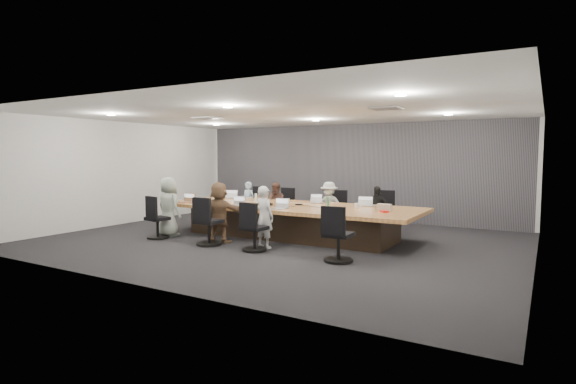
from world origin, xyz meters
The scene contains 41 objects.
floor centered at (0.00, 0.00, 0.00)m, with size 10.00×8.00×0.00m, color black.
ceiling centered at (0.00, 0.00, 2.80)m, with size 10.00×8.00×0.00m, color white.
wall_back centered at (0.00, 4.00, 1.40)m, with size 10.00×2.80×0.00m, color silver.
wall_front centered at (0.00, -4.00, 1.40)m, with size 10.00×2.80×0.00m, color silver.
wall_left centered at (-5.00, 0.00, 1.40)m, with size 8.00×2.80×0.00m, color silver.
wall_right centered at (5.00, 0.00, 1.40)m, with size 8.00×2.80×0.00m, color silver.
curtain centered at (0.00, 3.92, 1.40)m, with size 9.80×0.04×2.80m, color #53525B.
conference_table centered at (0.00, 0.50, 0.40)m, with size 6.00×2.20×0.74m.
chair_0 centered at (-2.14, 2.20, 0.38)m, with size 0.52×0.52×0.77m, color black, non-canonical shape.
chair_1 centered at (-1.19, 2.20, 0.38)m, with size 0.51×0.51×0.76m, color black, non-canonical shape.
chair_2 centered at (0.36, 2.20, 0.38)m, with size 0.51×0.51×0.76m, color black, non-canonical shape.
chair_3 centered at (1.60, 2.20, 0.42)m, with size 0.56×0.56×0.84m, color black, non-canonical shape.
chair_4 centered at (-2.49, -1.20, 0.38)m, with size 0.52×0.52×0.76m, color black, non-canonical shape.
chair_5 centered at (-0.99, -1.20, 0.42)m, with size 0.56×0.56×0.83m, color black, non-canonical shape.
chair_6 centered at (0.16, -1.20, 0.38)m, with size 0.51×0.51×0.76m, color black, non-canonical shape.
chair_7 centered at (1.96, -1.20, 0.41)m, with size 0.55×0.55×0.81m, color black, non-canonical shape.
person_0 centered at (-2.14, 1.85, 0.57)m, with size 0.42×0.27×1.15m, color #A6C5DB.
laptop_0 centered at (-2.14, 1.30, 0.75)m, with size 0.35×0.24×0.02m, color #B2B2B7.
person_1 centered at (-1.19, 1.85, 0.58)m, with size 0.56×0.44×1.16m, color brown.
laptop_1 centered at (-1.19, 1.30, 0.75)m, with size 0.33×0.23×0.02m, color #8C6647.
person_2 centered at (0.36, 1.85, 0.61)m, with size 0.79×0.45×1.22m, color #ABB0AB.
laptop_2 centered at (0.36, 1.30, 0.75)m, with size 0.29×0.20×0.02m, color #B2B2B7.
person_3 centered at (1.60, 1.85, 0.58)m, with size 0.68×0.28×1.15m, color black.
laptop_3 centered at (1.60, 1.30, 0.75)m, with size 0.33×0.23×0.02m, color #B2B2B7.
person_4 centered at (-2.49, -0.85, 0.69)m, with size 0.68×0.44×1.38m, color #909C91.
laptop_4 centered at (-2.49, -0.30, 0.75)m, with size 0.34×0.23×0.02m, color #8C6647.
person_5 centered at (-0.99, -0.85, 0.66)m, with size 1.22×0.39×1.32m, color brown.
laptop_5 centered at (-0.99, -0.30, 0.75)m, with size 0.28×0.19×0.02m, color #B2B2B7.
person_6 centered at (0.16, -0.85, 0.63)m, with size 0.46×0.30×1.27m, color silver.
laptop_6 centered at (0.16, -0.30, 0.75)m, with size 0.31×0.22×0.02m, color #B2B2B7.
bottle_green_left centered at (-2.53, 0.89, 0.85)m, with size 0.06×0.06×0.23m, color #497F58.
bottle_green_right centered at (1.13, 0.13, 0.88)m, with size 0.08×0.08×0.28m, color #497F58.
bottle_clear centered at (-1.12, 0.74, 0.84)m, with size 0.06×0.06×0.21m, color silver.
cup_white_far centered at (-0.38, 0.72, 0.79)m, with size 0.09×0.09×0.11m, color white.
cup_white_near centered at (1.54, 0.71, 0.79)m, with size 0.09×0.09×0.11m, color white.
mug_brown centered at (-2.65, 0.07, 0.79)m, with size 0.09×0.09×0.11m, color brown.
mic_left centered at (-0.47, 0.34, 0.76)m, with size 0.16×0.11×0.03m, color black.
mic_right centered at (0.17, 0.60, 0.75)m, with size 0.14×0.10×0.03m, color black.
stapler centered at (-0.42, 0.26, 0.77)m, with size 0.14×0.04×0.05m, color black.
canvas_bag centered at (2.23, 0.50, 0.81)m, with size 0.27×0.17×0.15m, color #B1A08C.
snack_packet centered at (2.30, 0.29, 0.76)m, with size 0.18×0.12×0.04m, color red.
Camera 1 is at (5.13, -8.42, 1.88)m, focal length 28.00 mm.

